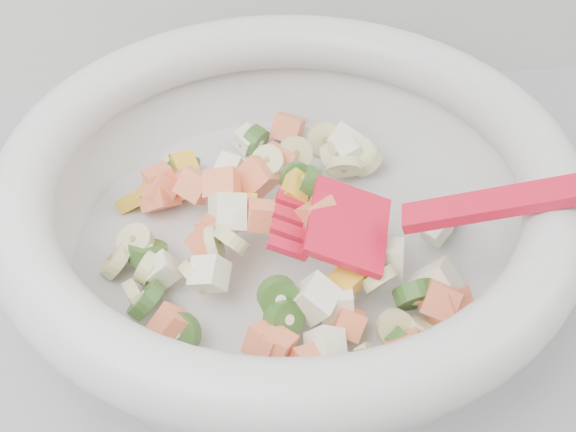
{
  "coord_description": "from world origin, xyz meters",
  "views": [
    {
      "loc": [
        0.02,
        1.11,
        1.31
      ],
      "look_at": [
        0.05,
        1.5,
        0.95
      ],
      "focal_mm": 50.0,
      "sensor_mm": 36.0,
      "label": 1
    }
  ],
  "objects": [
    {
      "name": "mixing_bowl",
      "position": [
        0.05,
        1.5,
        0.96
      ],
      "size": [
        0.44,
        0.38,
        0.14
      ],
      "color": "silver",
      "rests_on": "counter"
    }
  ]
}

